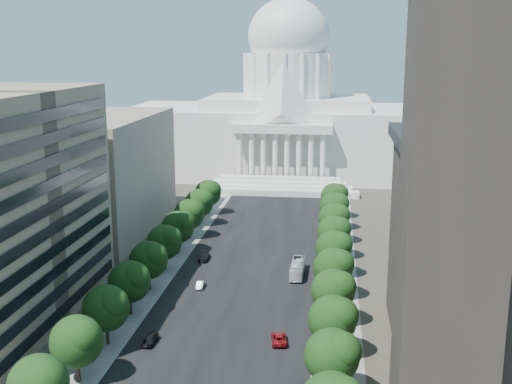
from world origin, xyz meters
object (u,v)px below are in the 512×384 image
at_px(car_dark_a, 150,339).
at_px(car_silver, 200,285).
at_px(car_dark_b, 204,257).
at_px(city_bus, 297,268).
at_px(car_red, 279,339).

xyz_separation_m(car_dark_a, car_silver, (2.87, 25.47, -0.14)).
xyz_separation_m(car_silver, car_dark_b, (-2.57, 16.78, 0.09)).
bearing_deg(city_bus, car_dark_a, -120.59).
bearing_deg(car_dark_a, car_red, 10.18).
relative_size(car_dark_a, city_bus, 0.42).
distance_m(car_dark_a, car_dark_b, 42.25).
height_order(car_dark_a, car_silver, car_dark_a).
xyz_separation_m(car_silver, car_red, (17.80, -22.56, 0.09)).
height_order(car_silver, city_bus, city_bus).
relative_size(car_dark_a, car_silver, 1.18).
height_order(car_dark_a, city_bus, city_bus).
bearing_deg(car_dark_a, car_dark_b, 91.75).
relative_size(car_red, city_bus, 0.48).
xyz_separation_m(car_dark_a, car_dark_b, (0.30, 42.25, -0.04)).
height_order(car_red, car_dark_b, car_dark_b).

